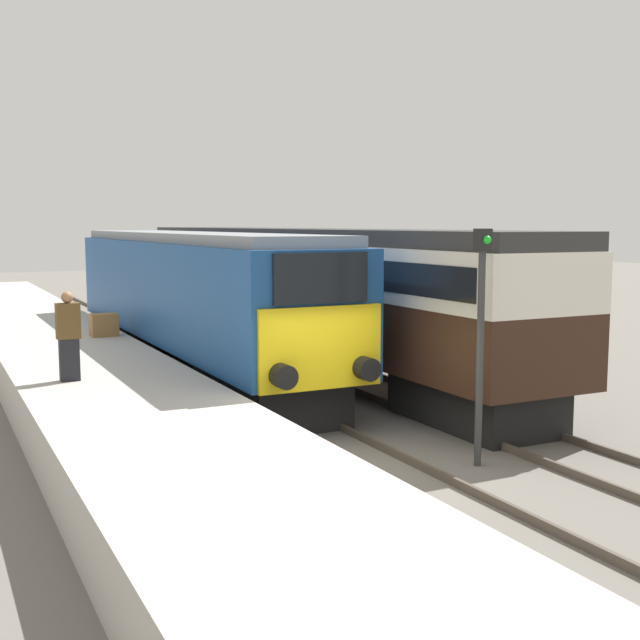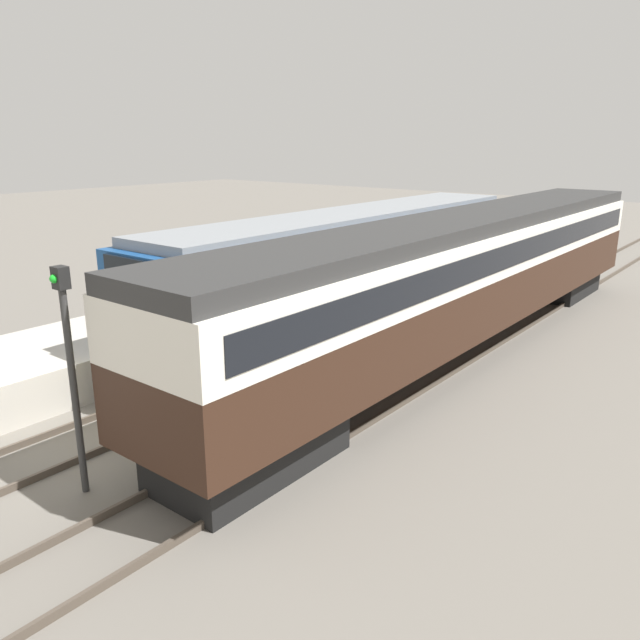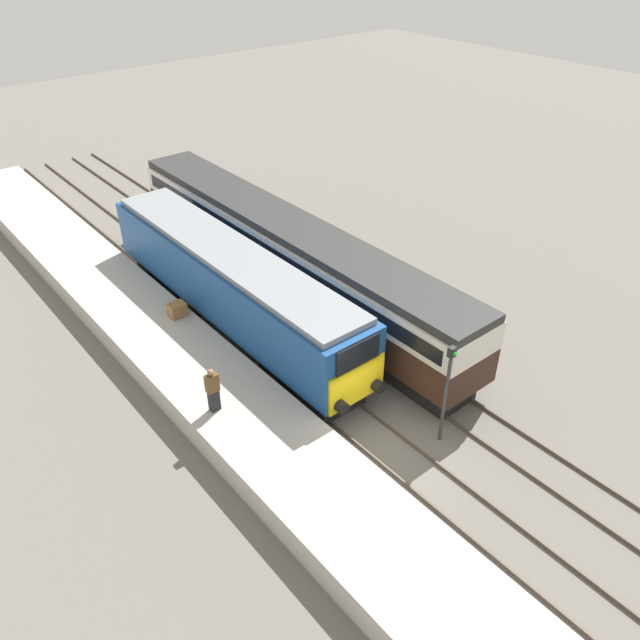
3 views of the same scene
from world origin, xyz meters
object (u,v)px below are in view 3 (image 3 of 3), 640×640
at_px(luggage_crate, 177,310).
at_px(signal_post, 447,387).
at_px(person_on_platform, 213,390).
at_px(locomotive, 231,284).
at_px(passenger_carriage, 287,250).

bearing_deg(luggage_crate, signal_post, -70.97).
height_order(person_on_platform, luggage_crate, person_on_platform).
bearing_deg(signal_post, luggage_crate, 109.03).
distance_m(locomotive, person_on_platform, 6.50).
distance_m(passenger_carriage, person_on_platform, 9.38).
bearing_deg(luggage_crate, locomotive, -22.66).
height_order(locomotive, person_on_platform, locomotive).
height_order(person_on_platform, signal_post, signal_post).
distance_m(locomotive, passenger_carriage, 3.46).
xyz_separation_m(signal_post, luggage_crate, (-3.87, 11.23, -1.02)).
distance_m(signal_post, luggage_crate, 11.92).
height_order(locomotive, luggage_crate, locomotive).
xyz_separation_m(locomotive, luggage_crate, (-2.17, 0.91, -0.83)).
distance_m(person_on_platform, luggage_crate, 6.30).
height_order(locomotive, passenger_carriage, passenger_carriage).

